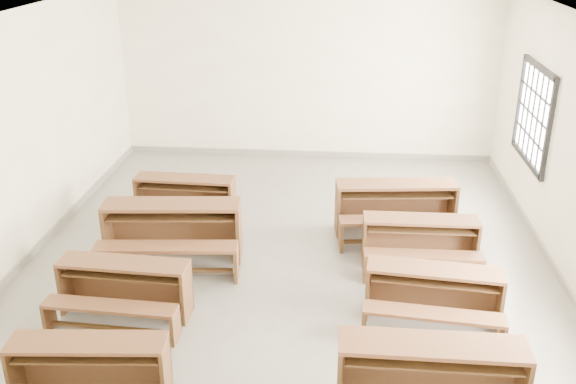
# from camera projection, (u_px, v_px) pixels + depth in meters

# --- Properties ---
(room) EXTENTS (8.50, 8.50, 3.20)m
(room) POSITION_uv_depth(u_px,v_px,m) (295.00, 105.00, 7.78)
(room) COLOR gray
(room) RESTS_ON ground
(desk_set_0) EXTENTS (1.51, 0.86, 0.65)m
(desk_set_0) POSITION_uv_depth(u_px,v_px,m) (88.00, 369.00, 5.93)
(desk_set_0) COLOR brown
(desk_set_0) RESTS_ON ground
(desk_set_1) EXTENTS (1.52, 0.85, 0.67)m
(desk_set_1) POSITION_uv_depth(u_px,v_px,m) (123.00, 285.00, 7.27)
(desk_set_1) COLOR brown
(desk_set_1) RESTS_ON ground
(desk_set_2) EXTENTS (1.87, 1.08, 0.81)m
(desk_set_2) POSITION_uv_depth(u_px,v_px,m) (172.00, 228.00, 8.46)
(desk_set_2) COLOR brown
(desk_set_2) RESTS_ON ground
(desk_set_3) EXTENTS (1.52, 0.83, 0.67)m
(desk_set_3) POSITION_uv_depth(u_px,v_px,m) (184.00, 196.00, 9.66)
(desk_set_3) COLOR brown
(desk_set_3) RESTS_ON ground
(desk_set_4) EXTENTS (1.68, 0.88, 0.75)m
(desk_set_4) POSITION_uv_depth(u_px,v_px,m) (431.00, 376.00, 5.74)
(desk_set_4) COLOR brown
(desk_set_4) RESTS_ON ground
(desk_set_5) EXTENTS (1.57, 0.93, 0.67)m
(desk_set_5) POSITION_uv_depth(u_px,v_px,m) (433.00, 292.00, 7.13)
(desk_set_5) COLOR brown
(desk_set_5) RESTS_ON ground
(desk_set_6) EXTENTS (1.49, 0.78, 0.67)m
(desk_set_6) POSITION_uv_depth(u_px,v_px,m) (420.00, 239.00, 8.34)
(desk_set_6) COLOR brown
(desk_set_6) RESTS_ON ground
(desk_set_7) EXTENTS (1.80, 1.07, 0.77)m
(desk_set_7) POSITION_uv_depth(u_px,v_px,m) (396.00, 205.00, 9.21)
(desk_set_7) COLOR brown
(desk_set_7) RESTS_ON ground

